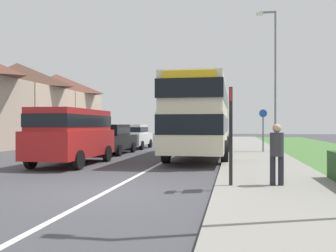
{
  "coord_description": "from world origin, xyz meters",
  "views": [
    {
      "loc": [
        3.07,
        -8.5,
        1.64
      ],
      "look_at": [
        0.58,
        5.42,
        1.6
      ],
      "focal_mm": 39.34,
      "sensor_mm": 36.0,
      "label": 1
    }
  ],
  "objects_px": {
    "pedestrian_at_stop": "(277,151)",
    "bus_stop_sign": "(231,129)",
    "double_decker_bus": "(201,115)",
    "parked_car_white": "(134,135)",
    "street_lamp_mid": "(274,73)",
    "parked_van_red": "(72,132)",
    "cycle_route_sign": "(263,129)",
    "parked_car_black": "(111,138)"
  },
  "relations": [
    {
      "from": "pedestrian_at_stop",
      "to": "bus_stop_sign",
      "type": "bearing_deg",
      "value": -170.06
    },
    {
      "from": "double_decker_bus",
      "to": "pedestrian_at_stop",
      "type": "distance_m",
      "value": 9.24
    },
    {
      "from": "parked_car_white",
      "to": "street_lamp_mid",
      "type": "bearing_deg",
      "value": -15.87
    },
    {
      "from": "parked_van_red",
      "to": "bus_stop_sign",
      "type": "height_order",
      "value": "bus_stop_sign"
    },
    {
      "from": "double_decker_bus",
      "to": "parked_van_red",
      "type": "bearing_deg",
      "value": -139.49
    },
    {
      "from": "parked_van_red",
      "to": "cycle_route_sign",
      "type": "xyz_separation_m",
      "value": [
        8.18,
        7.3,
        0.08
      ]
    },
    {
      "from": "parked_van_red",
      "to": "bus_stop_sign",
      "type": "distance_m",
      "value": 8.03
    },
    {
      "from": "cycle_route_sign",
      "to": "street_lamp_mid",
      "type": "bearing_deg",
      "value": 41.85
    },
    {
      "from": "parked_car_black",
      "to": "bus_stop_sign",
      "type": "distance_m",
      "value": 12.34
    },
    {
      "from": "double_decker_bus",
      "to": "parked_car_black",
      "type": "bearing_deg",
      "value": 164.79
    },
    {
      "from": "double_decker_bus",
      "to": "street_lamp_mid",
      "type": "bearing_deg",
      "value": 43.23
    },
    {
      "from": "street_lamp_mid",
      "to": "parked_van_red",
      "type": "bearing_deg",
      "value": -138.26
    },
    {
      "from": "parked_car_black",
      "to": "parked_car_white",
      "type": "height_order",
      "value": "parked_car_black"
    },
    {
      "from": "parked_car_black",
      "to": "street_lamp_mid",
      "type": "relative_size",
      "value": 0.53
    },
    {
      "from": "double_decker_bus",
      "to": "street_lamp_mid",
      "type": "height_order",
      "value": "street_lamp_mid"
    },
    {
      "from": "parked_car_white",
      "to": "street_lamp_mid",
      "type": "relative_size",
      "value": 0.48
    },
    {
      "from": "pedestrian_at_stop",
      "to": "double_decker_bus",
      "type": "bearing_deg",
      "value": 107.07
    },
    {
      "from": "cycle_route_sign",
      "to": "street_lamp_mid",
      "type": "xyz_separation_m",
      "value": [
        0.63,
        0.57,
        3.25
      ]
    },
    {
      "from": "parked_car_white",
      "to": "cycle_route_sign",
      "type": "distance_m",
      "value": 9.04
    },
    {
      "from": "pedestrian_at_stop",
      "to": "street_lamp_mid",
      "type": "height_order",
      "value": "street_lamp_mid"
    },
    {
      "from": "street_lamp_mid",
      "to": "parked_car_white",
      "type": "bearing_deg",
      "value": 164.13
    },
    {
      "from": "double_decker_bus",
      "to": "street_lamp_mid",
      "type": "xyz_separation_m",
      "value": [
        3.9,
        3.67,
        2.53
      ]
    },
    {
      "from": "parked_car_black",
      "to": "bus_stop_sign",
      "type": "relative_size",
      "value": 1.69
    },
    {
      "from": "pedestrian_at_stop",
      "to": "street_lamp_mid",
      "type": "bearing_deg",
      "value": 84.44
    },
    {
      "from": "parked_car_black",
      "to": "street_lamp_mid",
      "type": "height_order",
      "value": "street_lamp_mid"
    },
    {
      "from": "double_decker_bus",
      "to": "bus_stop_sign",
      "type": "relative_size",
      "value": 3.9
    },
    {
      "from": "double_decker_bus",
      "to": "pedestrian_at_stop",
      "type": "xyz_separation_m",
      "value": [
        2.69,
        -8.76,
        -1.17
      ]
    },
    {
      "from": "double_decker_bus",
      "to": "parked_car_white",
      "type": "bearing_deg",
      "value": 129.7
    },
    {
      "from": "double_decker_bus",
      "to": "parked_car_black",
      "type": "distance_m",
      "value": 5.47
    },
    {
      "from": "parked_car_white",
      "to": "bus_stop_sign",
      "type": "bearing_deg",
      "value": -66.12
    },
    {
      "from": "street_lamp_mid",
      "to": "double_decker_bus",
      "type": "bearing_deg",
      "value": -136.77
    },
    {
      "from": "street_lamp_mid",
      "to": "pedestrian_at_stop",
      "type": "bearing_deg",
      "value": -95.56
    },
    {
      "from": "parked_car_black",
      "to": "pedestrian_at_stop",
      "type": "distance_m",
      "value": 12.83
    },
    {
      "from": "cycle_route_sign",
      "to": "double_decker_bus",
      "type": "bearing_deg",
      "value": -136.51
    },
    {
      "from": "pedestrian_at_stop",
      "to": "bus_stop_sign",
      "type": "xyz_separation_m",
      "value": [
        -1.14,
        -0.2,
        0.56
      ]
    },
    {
      "from": "double_decker_bus",
      "to": "cycle_route_sign",
      "type": "bearing_deg",
      "value": 43.49
    },
    {
      "from": "parked_car_white",
      "to": "bus_stop_sign",
      "type": "relative_size",
      "value": 1.53
    },
    {
      "from": "pedestrian_at_stop",
      "to": "cycle_route_sign",
      "type": "height_order",
      "value": "cycle_route_sign"
    },
    {
      "from": "parked_van_red",
      "to": "street_lamp_mid",
      "type": "distance_m",
      "value": 12.27
    },
    {
      "from": "double_decker_bus",
      "to": "bus_stop_sign",
      "type": "distance_m",
      "value": 9.11
    },
    {
      "from": "bus_stop_sign",
      "to": "parked_van_red",
      "type": "bearing_deg",
      "value": 143.59
    },
    {
      "from": "bus_stop_sign",
      "to": "street_lamp_mid",
      "type": "relative_size",
      "value": 0.32
    }
  ]
}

